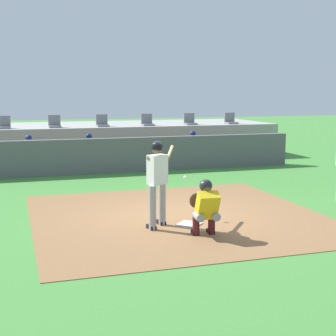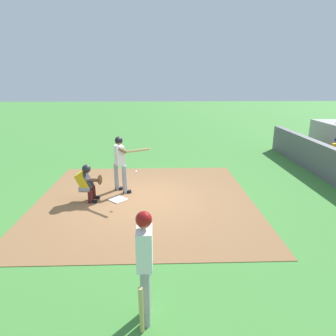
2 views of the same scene
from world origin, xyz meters
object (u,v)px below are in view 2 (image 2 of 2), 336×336
(home_plate, at_px, (118,199))
(dugout_player_0, at_px, (332,153))
(catcher_crouched, at_px, (88,182))
(on_deck_batter, at_px, (145,261))
(batter_at_plate, at_px, (120,161))

(home_plate, distance_m, dugout_player_0, 8.67)
(catcher_crouched, bearing_deg, on_deck_batter, 22.39)
(home_plate, relative_size, on_deck_batter, 0.25)
(home_plate, relative_size, catcher_crouched, 0.24)
(home_plate, height_order, catcher_crouched, catcher_crouched)
(home_plate, distance_m, on_deck_batter, 4.78)
(batter_at_plate, xyz_separation_m, dugout_player_0, (-2.23, 8.11, -0.36))
(catcher_crouched, distance_m, dugout_player_0, 9.46)
(home_plate, bearing_deg, on_deck_batter, 12.60)
(batter_at_plate, distance_m, on_deck_batter, 5.34)
(catcher_crouched, relative_size, on_deck_batter, 1.01)
(batter_at_plate, bearing_deg, home_plate, -2.70)
(batter_at_plate, height_order, catcher_crouched, batter_at_plate)
(on_deck_batter, relative_size, dugout_player_0, 1.37)
(batter_at_plate, bearing_deg, on_deck_batter, 10.66)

